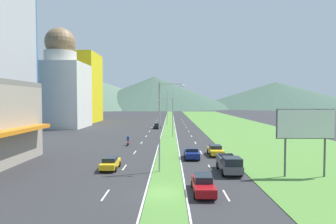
{
  "coord_description": "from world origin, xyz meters",
  "views": [
    {
      "loc": [
        0.42,
        -23.71,
        7.98
      ],
      "look_at": [
        -0.33,
        54.88,
        4.77
      ],
      "focal_mm": 29.9,
      "sensor_mm": 36.0,
      "label": 1
    }
  ],
  "objects_px": {
    "pickup_truck_0": "(229,164)",
    "motorcycle_rider": "(128,141)",
    "car_2": "(157,126)",
    "car_4": "(110,163)",
    "car_1": "(203,184)",
    "car_3": "(215,150)",
    "car_5": "(192,153)",
    "billboard_roadside": "(306,126)",
    "street_lamp_mid": "(171,114)",
    "street_lamp_near": "(162,121)",
    "street_lamp_far": "(168,107)"
  },
  "relations": [
    {
      "from": "car_3",
      "to": "car_1",
      "type": "bearing_deg",
      "value": -12.6
    },
    {
      "from": "pickup_truck_0",
      "to": "street_lamp_mid",
      "type": "bearing_deg",
      "value": -167.99
    },
    {
      "from": "motorcycle_rider",
      "to": "street_lamp_far",
      "type": "bearing_deg",
      "value": -9.29
    },
    {
      "from": "car_2",
      "to": "pickup_truck_0",
      "type": "distance_m",
      "value": 50.27
    },
    {
      "from": "car_2",
      "to": "car_3",
      "type": "height_order",
      "value": "car_2"
    },
    {
      "from": "car_3",
      "to": "car_2",
      "type": "bearing_deg",
      "value": -165.1
    },
    {
      "from": "car_4",
      "to": "pickup_truck_0",
      "type": "xyz_separation_m",
      "value": [
        13.48,
        -1.63,
        0.25
      ]
    },
    {
      "from": "car_4",
      "to": "pickup_truck_0",
      "type": "bearing_deg",
      "value": -96.9
    },
    {
      "from": "street_lamp_far",
      "to": "car_3",
      "type": "bearing_deg",
      "value": -81.6
    },
    {
      "from": "car_1",
      "to": "pickup_truck_0",
      "type": "height_order",
      "value": "pickup_truck_0"
    },
    {
      "from": "street_lamp_far",
      "to": "pickup_truck_0",
      "type": "height_order",
      "value": "street_lamp_far"
    },
    {
      "from": "car_3",
      "to": "billboard_roadside",
      "type": "bearing_deg",
      "value": 32.41
    },
    {
      "from": "car_5",
      "to": "pickup_truck_0",
      "type": "xyz_separation_m",
      "value": [
        3.57,
        -7.72,
        0.23
      ]
    },
    {
      "from": "car_1",
      "to": "car_3",
      "type": "height_order",
      "value": "car_1"
    },
    {
      "from": "street_lamp_near",
      "to": "car_4",
      "type": "xyz_separation_m",
      "value": [
        -6.06,
        1.19,
        -4.98
      ]
    },
    {
      "from": "billboard_roadside",
      "to": "car_5",
      "type": "height_order",
      "value": "billboard_roadside"
    },
    {
      "from": "car_2",
      "to": "street_lamp_far",
      "type": "bearing_deg",
      "value": -15.56
    },
    {
      "from": "street_lamp_mid",
      "to": "street_lamp_far",
      "type": "height_order",
      "value": "street_lamp_far"
    },
    {
      "from": "street_lamp_near",
      "to": "street_lamp_far",
      "type": "bearing_deg",
      "value": 89.88
    },
    {
      "from": "street_lamp_far",
      "to": "motorcycle_rider",
      "type": "bearing_deg",
      "value": -99.29
    },
    {
      "from": "car_2",
      "to": "pickup_truck_0",
      "type": "xyz_separation_m",
      "value": [
        10.32,
        -49.2,
        0.2
      ]
    },
    {
      "from": "street_lamp_near",
      "to": "car_5",
      "type": "distance_m",
      "value": 9.61
    },
    {
      "from": "car_3",
      "to": "car_4",
      "type": "bearing_deg",
      "value": -57.97
    },
    {
      "from": "car_5",
      "to": "pickup_truck_0",
      "type": "distance_m",
      "value": 8.51
    },
    {
      "from": "street_lamp_mid",
      "to": "car_1",
      "type": "relative_size",
      "value": 1.81
    },
    {
      "from": "street_lamp_mid",
      "to": "motorcycle_rider",
      "type": "bearing_deg",
      "value": -123.59
    },
    {
      "from": "street_lamp_mid",
      "to": "car_5",
      "type": "bearing_deg",
      "value": -82.76
    },
    {
      "from": "street_lamp_near",
      "to": "car_4",
      "type": "relative_size",
      "value": 2.42
    },
    {
      "from": "car_5",
      "to": "motorcycle_rider",
      "type": "xyz_separation_m",
      "value": [
        -10.47,
        11.09,
        -0.01
      ]
    },
    {
      "from": "street_lamp_mid",
      "to": "car_5",
      "type": "distance_m",
      "value": 23.12
    },
    {
      "from": "street_lamp_near",
      "to": "billboard_roadside",
      "type": "distance_m",
      "value": 15.06
    },
    {
      "from": "street_lamp_mid",
      "to": "motorcycle_rider",
      "type": "relative_size",
      "value": 4.26
    },
    {
      "from": "street_lamp_near",
      "to": "billboard_roadside",
      "type": "relative_size",
      "value": 1.4
    },
    {
      "from": "car_4",
      "to": "pickup_truck_0",
      "type": "height_order",
      "value": "pickup_truck_0"
    },
    {
      "from": "street_lamp_mid",
      "to": "car_2",
      "type": "xyz_separation_m",
      "value": [
        -3.88,
        18.93,
        -4.21
      ]
    },
    {
      "from": "street_lamp_far",
      "to": "car_4",
      "type": "height_order",
      "value": "street_lamp_far"
    },
    {
      "from": "car_2",
      "to": "car_4",
      "type": "relative_size",
      "value": 1.1
    },
    {
      "from": "street_lamp_far",
      "to": "billboard_roadside",
      "type": "height_order",
      "value": "street_lamp_far"
    },
    {
      "from": "street_lamp_near",
      "to": "motorcycle_rider",
      "type": "xyz_separation_m",
      "value": [
        -6.63,
        18.38,
        -4.96
      ]
    },
    {
      "from": "pickup_truck_0",
      "to": "car_4",
      "type": "bearing_deg",
      "value": -96.9
    },
    {
      "from": "street_lamp_near",
      "to": "motorcycle_rider",
      "type": "distance_m",
      "value": 20.16
    },
    {
      "from": "street_lamp_mid",
      "to": "pickup_truck_0",
      "type": "relative_size",
      "value": 1.58
    },
    {
      "from": "car_4",
      "to": "car_5",
      "type": "height_order",
      "value": "car_5"
    },
    {
      "from": "billboard_roadside",
      "to": "car_3",
      "type": "bearing_deg",
      "value": 122.41
    },
    {
      "from": "car_2",
      "to": "pickup_truck_0",
      "type": "bearing_deg",
      "value": -168.15
    },
    {
      "from": "car_1",
      "to": "car_3",
      "type": "xyz_separation_m",
      "value": [
        3.75,
        16.76,
        -0.04
      ]
    },
    {
      "from": "street_lamp_mid",
      "to": "car_2",
      "type": "relative_size",
      "value": 1.87
    },
    {
      "from": "car_3",
      "to": "pickup_truck_0",
      "type": "distance_m",
      "value": 10.12
    },
    {
      "from": "pickup_truck_0",
      "to": "motorcycle_rider",
      "type": "bearing_deg",
      "value": -143.26
    },
    {
      "from": "street_lamp_far",
      "to": "car_5",
      "type": "bearing_deg",
      "value": -85.93
    }
  ]
}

